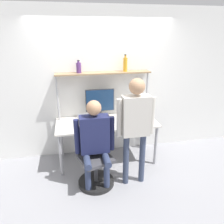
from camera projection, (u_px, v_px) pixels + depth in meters
ground_plane at (111, 171)px, 3.76m from camera, size 12.00×12.00×0.00m
wall_back at (102, 84)px, 4.03m from camera, size 8.00×0.06×2.70m
desk at (107, 126)px, 3.88m from camera, size 1.76×0.75×0.77m
shelf_unit at (104, 86)px, 3.89m from camera, size 1.68×0.22×1.60m
monitor at (100, 102)px, 3.94m from camera, size 0.52×0.19×0.54m
laptop at (88, 123)px, 3.66m from camera, size 0.34×0.21×0.21m
cell_phone at (106, 126)px, 3.67m from camera, size 0.07×0.15×0.01m
office_chair at (95, 167)px, 3.40m from camera, size 0.58×0.58×0.93m
person_seated at (95, 138)px, 3.18m from camera, size 0.59×0.47×1.37m
person_standing at (136, 120)px, 3.14m from camera, size 0.57×0.23×1.68m
bottle_amber at (125, 64)px, 3.83m from camera, size 0.07×0.07×0.29m
bottle_purple at (79, 68)px, 3.69m from camera, size 0.08×0.08×0.22m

